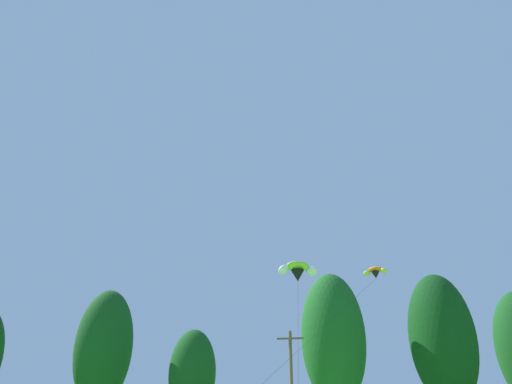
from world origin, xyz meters
The scene contains 6 objects.
treeline_tree_b centered at (-21.92, 46.47, 9.21)m, with size 5.91×5.91×15.20m.
treeline_tree_c centered at (-12.48, 47.62, 6.62)m, with size 4.75×4.75×10.93m.
treeline_tree_d centered at (1.94, 44.38, 9.24)m, with size 5.92×5.92×15.27m.
treeline_tree_e centered at (11.62, 44.78, 8.99)m, with size 5.81×5.81×14.84m.
parafoil_kite_high_orange centered at (5.83, 37.41, 13.29)m, with size 11.63×12.32×12.22m.
parafoil_kite_mid_lime_white centered at (-0.39, 35.97, 13.34)m, with size 3.48×10.87×13.02m.
Camera 1 is at (2.84, -1.45, 2.50)m, focal length 33.13 mm.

